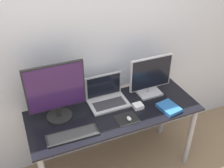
# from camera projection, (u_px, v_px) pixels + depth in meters

# --- Properties ---
(wall_back) EXTENTS (7.00, 0.05, 2.50)m
(wall_back) POSITION_uv_depth(u_px,v_px,m) (99.00, 47.00, 2.47)
(wall_back) COLOR silver
(wall_back) RESTS_ON ground_plane
(desk) EXTENTS (1.60, 0.63, 0.77)m
(desk) POSITION_uv_depth(u_px,v_px,m) (114.00, 121.00, 2.52)
(desk) COLOR black
(desk) RESTS_ON ground_plane
(monitor_left) EXTENTS (0.51, 0.23, 0.54)m
(monitor_left) POSITION_uv_depth(u_px,v_px,m) (56.00, 92.00, 2.22)
(monitor_left) COLOR black
(monitor_left) RESTS_ON desk
(monitor_right) EXTENTS (0.44, 0.17, 0.42)m
(monitor_right) POSITION_uv_depth(u_px,v_px,m) (151.00, 76.00, 2.56)
(monitor_right) COLOR #B2B2B7
(monitor_right) RESTS_ON desk
(laptop) EXTENTS (0.37, 0.26, 0.26)m
(laptop) POSITION_uv_depth(u_px,v_px,m) (107.00, 96.00, 2.53)
(laptop) COLOR #ADADB2
(laptop) RESTS_ON desk
(keyboard) EXTENTS (0.44, 0.16, 0.02)m
(keyboard) POSITION_uv_depth(u_px,v_px,m) (72.00, 135.00, 2.16)
(keyboard) COLOR black
(keyboard) RESTS_ON desk
(mousepad) EXTENTS (0.20, 0.17, 0.00)m
(mousepad) POSITION_uv_depth(u_px,v_px,m) (127.00, 119.00, 2.34)
(mousepad) COLOR black
(mousepad) RESTS_ON desk
(mouse) EXTENTS (0.04, 0.06, 0.03)m
(mouse) POSITION_uv_depth(u_px,v_px,m) (129.00, 119.00, 2.32)
(mouse) COLOR silver
(mouse) RESTS_ON mousepad
(book) EXTENTS (0.19, 0.22, 0.03)m
(book) POSITION_uv_depth(u_px,v_px,m) (169.00, 108.00, 2.45)
(book) COLOR #235B9E
(book) RESTS_ON desk
(power_brick) EXTENTS (0.09, 0.08, 0.04)m
(power_brick) POSITION_uv_depth(u_px,v_px,m) (138.00, 106.00, 2.47)
(power_brick) COLOR white
(power_brick) RESTS_ON desk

